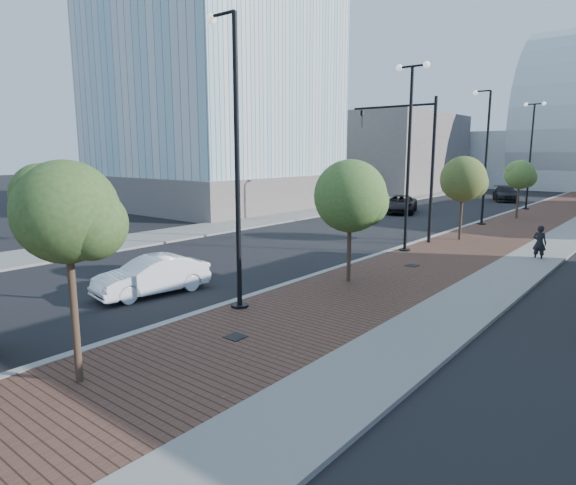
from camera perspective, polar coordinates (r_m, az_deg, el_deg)
The scene contains 20 objects.
sidewalk at distance 42.02m, azimuth 27.74°, elevation 2.36°, with size 7.00×140.00×0.12m, color #4C2D23.
curb at distance 42.82m, azimuth 23.16°, elevation 2.86°, with size 0.30×140.00×0.14m, color gray.
west_sidewalk at distance 47.96m, azimuth 8.06°, elevation 4.30°, with size 4.00×140.00×0.12m, color slate.
white_sedan at distance 18.44m, azimuth -15.49°, elevation -3.71°, with size 1.44×4.12×1.36m, color white.
dark_car_mid at distance 42.98m, azimuth 12.93°, elevation 4.35°, with size 2.43×5.26×1.46m, color black.
dark_car_far at distance 57.02m, azimuth 23.87°, elevation 5.18°, with size 2.15×5.28×1.53m, color black.
pedestrian at distance 26.01m, azimuth 27.10°, elevation -0.06°, with size 0.62×0.41×1.70m, color black.
streetlight_1 at distance 15.52m, azimuth -6.18°, elevation 7.71°, with size 1.44×0.56×9.21m.
streetlight_2 at distance 25.39m, azimuth 13.80°, elevation 9.57°, with size 1.72×0.56×9.28m.
streetlight_3 at distance 36.64m, azimuth 21.75°, elevation 8.54°, with size 1.44×0.56×9.21m.
streetlight_4 at distance 48.19m, azimuth 26.25°, elevation 9.05°, with size 1.72×0.56×9.28m.
traffic_mast at distance 28.49m, azimuth 14.77°, elevation 9.91°, with size 5.09×0.20×8.00m.
tree_0 at distance 11.07m, azimuth -24.07°, elevation 3.13°, with size 2.22×2.14×4.92m.
tree_1 at distance 18.82m, azimuth 7.37°, elevation 5.33°, with size 2.76×2.76×4.81m.
tree_2 at distance 29.69m, azimuth 19.72°, elevation 6.92°, with size 2.57×2.56×4.86m.
tree_3 at distance 41.20m, azimuth 25.32°, elevation 7.10°, with size 2.25×2.17×4.50m.
tower_podium at distance 48.54m, azimuth -8.20°, elevation 6.08°, with size 19.00×19.00×3.00m, color #655E5B.
commercial_block_nw at distance 68.59m, azimuth 11.81°, elevation 10.12°, with size 14.00×20.00×10.00m, color #625B58.
utility_cover_1 at distance 13.65m, azimuth -6.10°, elevation -10.80°, with size 0.50×0.50×0.02m, color black.
utility_cover_2 at distance 22.46m, azimuth 14.16°, elevation -2.60°, with size 0.50×0.50×0.02m, color black.
Camera 1 is at (11.46, -0.95, 5.05)m, focal length 30.71 mm.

